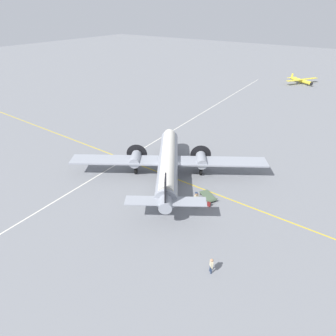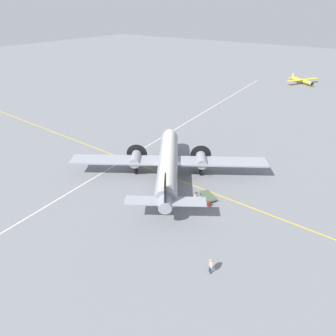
# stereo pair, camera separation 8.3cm
# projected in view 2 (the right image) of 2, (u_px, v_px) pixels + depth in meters

# --- Properties ---
(ground_plane) EXTENTS (300.00, 300.00, 0.00)m
(ground_plane) POSITION_uv_depth(u_px,v_px,m) (168.00, 178.00, 33.95)
(ground_plane) COLOR slate
(apron_line_eastwest) EXTENTS (120.00, 0.16, 0.01)m
(apron_line_eastwest) POSITION_uv_depth(u_px,v_px,m) (170.00, 177.00, 34.28)
(apron_line_eastwest) COLOR gold
(apron_line_eastwest) RESTS_ON ground_plane
(apron_line_northsouth) EXTENTS (0.16, 120.00, 0.01)m
(apron_line_northsouth) POSITION_uv_depth(u_px,v_px,m) (123.00, 161.00, 37.82)
(apron_line_northsouth) COLOR silver
(apron_line_northsouth) RESTS_ON ground_plane
(airliner_main) EXTENTS (22.52, 18.15, 5.51)m
(airliner_main) POSITION_uv_depth(u_px,v_px,m) (168.00, 161.00, 33.00)
(airliner_main) COLOR #9399A3
(airliner_main) RESTS_ON ground_plane
(crew_foreground) EXTENTS (0.44, 0.40, 1.63)m
(crew_foreground) POSITION_uv_depth(u_px,v_px,m) (211.00, 264.00, 21.42)
(crew_foreground) COLOR navy
(crew_foreground) RESTS_ON ground_plane
(passenger_boarding) EXTENTS (0.41, 0.53, 1.84)m
(passenger_boarding) POSITION_uv_depth(u_px,v_px,m) (196.00, 198.00, 28.59)
(passenger_boarding) COLOR #473D2D
(passenger_boarding) RESTS_ON ground_plane
(ramp_agent) EXTENTS (0.32, 0.63, 1.86)m
(ramp_agent) POSITION_uv_depth(u_px,v_px,m) (196.00, 198.00, 28.64)
(ramp_agent) COLOR navy
(ramp_agent) RESTS_ON ground_plane
(suitcase_near_door) EXTENTS (0.36, 0.16, 0.59)m
(suitcase_near_door) POSITION_uv_depth(u_px,v_px,m) (209.00, 204.00, 29.05)
(suitcase_near_door) COLOR maroon
(suitcase_near_door) RESTS_ON ground_plane
(baggage_cart) EXTENTS (2.48, 2.16, 0.56)m
(baggage_cart) POSITION_uv_depth(u_px,v_px,m) (208.00, 196.00, 30.30)
(baggage_cart) COLOR #4C6047
(baggage_cart) RESTS_ON ground_plane
(light_aircraft_distant) EXTENTS (8.01, 9.72, 2.08)m
(light_aircraft_distant) POSITION_uv_depth(u_px,v_px,m) (302.00, 81.00, 75.04)
(light_aircraft_distant) COLOR yellow
(light_aircraft_distant) RESTS_ON ground_plane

